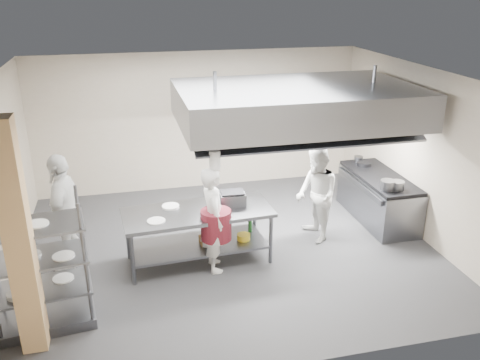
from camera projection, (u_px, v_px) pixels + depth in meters
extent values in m
plane|color=#2E2E30|center=(228.00, 248.00, 8.84)|extent=(7.00, 7.00, 0.00)
plane|color=silver|center=(226.00, 75.00, 7.74)|extent=(7.00, 7.00, 0.00)
plane|color=#AFA08B|center=(198.00, 121.00, 11.01)|extent=(7.00, 0.00, 7.00)
plane|color=#AFA08B|center=(419.00, 152.00, 9.04)|extent=(0.00, 6.00, 6.00)
cube|color=#E3B274|center=(19.00, 241.00, 5.95)|extent=(0.30, 0.30, 3.00)
cube|color=slate|center=(296.00, 104.00, 8.60)|extent=(4.00, 2.50, 0.60)
cube|color=white|center=(245.00, 125.00, 8.53)|extent=(1.60, 0.12, 0.04)
cube|color=white|center=(344.00, 119.00, 8.91)|extent=(1.60, 0.12, 0.04)
cube|color=slate|center=(280.00, 118.00, 11.25)|extent=(1.50, 0.28, 0.04)
cube|color=slate|center=(198.00, 212.00, 8.15)|extent=(2.43, 1.14, 0.06)
cube|color=slate|center=(199.00, 244.00, 8.36)|extent=(2.24, 1.03, 0.04)
cube|color=slate|center=(378.00, 199.00, 9.80)|extent=(0.80, 2.00, 0.84)
cube|color=black|center=(380.00, 177.00, 9.64)|extent=(0.78, 1.96, 0.06)
imported|color=silver|center=(214.00, 219.00, 7.94)|extent=(0.43, 0.64, 1.73)
imported|color=white|center=(317.00, 195.00, 8.88)|extent=(0.67, 0.85, 1.70)
imported|color=silver|center=(65.00, 212.00, 7.94)|extent=(0.69, 1.20, 1.93)
cube|color=slate|center=(232.00, 199.00, 8.32)|extent=(0.43, 0.34, 0.20)
cube|color=brown|center=(209.00, 240.00, 8.33)|extent=(0.32, 0.23, 0.13)
cylinder|color=slate|center=(388.00, 185.00, 8.94)|extent=(0.26, 0.26, 0.18)
cylinder|color=white|center=(43.00, 286.00, 6.70)|extent=(0.28, 0.28, 0.05)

